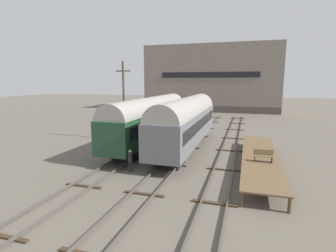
% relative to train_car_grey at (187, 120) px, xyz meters
% --- Properties ---
extents(ground_plane, '(200.00, 200.00, 0.00)m').
position_rel_train_car_grey_xyz_m(ground_plane, '(0.00, -2.63, -3.01)').
color(ground_plane, '#60594C').
extents(track_left, '(2.60, 60.00, 0.26)m').
position_rel_train_car_grey_xyz_m(track_left, '(-4.31, -2.63, -2.86)').
color(track_left, '#4C4742').
rests_on(track_left, ground).
extents(track_middle, '(2.60, 60.00, 0.26)m').
position_rel_train_car_grey_xyz_m(track_middle, '(0.00, -2.63, -2.86)').
color(track_middle, '#4C4742').
rests_on(track_middle, ground).
extents(track_right, '(2.60, 60.00, 0.26)m').
position_rel_train_car_grey_xyz_m(track_right, '(4.31, -2.63, -2.86)').
color(track_right, '#4C4742').
rests_on(track_right, ground).
extents(train_car_grey, '(3.12, 17.53, 5.31)m').
position_rel_train_car_grey_xyz_m(train_car_grey, '(0.00, 0.00, 0.00)').
color(train_car_grey, black).
rests_on(train_car_grey, ground).
extents(train_car_green, '(2.96, 18.75, 5.20)m').
position_rel_train_car_grey_xyz_m(train_car_green, '(-4.31, 1.12, -0.04)').
color(train_car_green, black).
rests_on(train_car_green, ground).
extents(station_platform, '(2.75, 15.28, 0.97)m').
position_rel_train_car_grey_xyz_m(station_platform, '(7.00, -4.03, -2.11)').
color(station_platform, brown).
rests_on(station_platform, ground).
extents(bench, '(1.40, 0.40, 0.91)m').
position_rel_train_car_grey_xyz_m(bench, '(7.16, -5.61, -1.55)').
color(bench, brown).
rests_on(bench, station_platform).
extents(person_worker, '(0.32, 0.32, 1.77)m').
position_rel_train_car_grey_xyz_m(person_worker, '(-2.53, -8.16, -1.93)').
color(person_worker, '#282833').
rests_on(person_worker, ground).
extents(utility_pole, '(1.80, 0.24, 9.16)m').
position_rel_train_car_grey_xyz_m(utility_pole, '(-7.87, 1.80, 1.74)').
color(utility_pole, '#473828').
rests_on(utility_pole, ground).
extents(warehouse_building, '(30.61, 11.00, 15.13)m').
position_rel_train_car_grey_xyz_m(warehouse_building, '(-2.58, 38.36, 4.56)').
color(warehouse_building, '#46403A').
rests_on(warehouse_building, ground).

